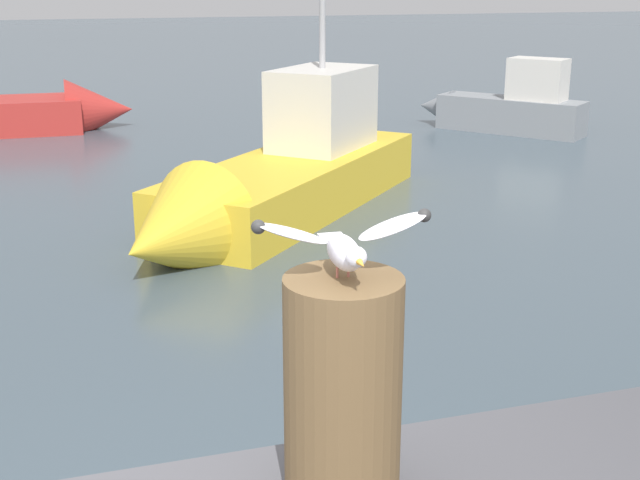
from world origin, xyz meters
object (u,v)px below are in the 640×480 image
object	(u,v)px
mooring_post	(343,390)
boat_yellow	(272,179)
seagull	(344,244)
boat_grey	(504,106)

from	to	relation	value
mooring_post	boat_yellow	xyz separation A→B (m)	(1.57, 7.33, -1.06)
seagull	boat_grey	xyz separation A→B (m)	(7.24, 11.98, -1.57)
boat_yellow	boat_grey	bearing A→B (deg)	39.34
mooring_post	seagull	size ratio (longest dim) A/B	1.35
mooring_post	seagull	distance (m)	0.50
seagull	boat_yellow	bearing A→B (deg)	77.90
mooring_post	boat_grey	distance (m)	14.04
seagull	boat_grey	world-z (taller)	seagull
mooring_post	seagull	xyz separation A→B (m)	(-0.00, -0.00, 0.50)
seagull	mooring_post	bearing A→B (deg)	87.05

